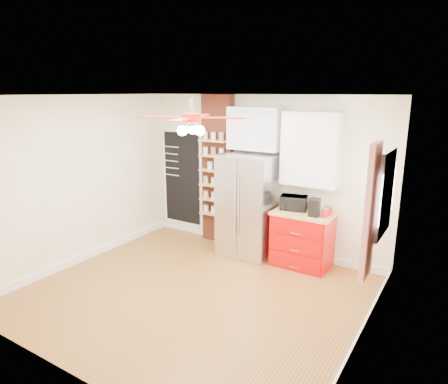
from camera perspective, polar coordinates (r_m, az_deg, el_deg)
The scene contains 21 objects.
floor at distance 5.79m, azimuth -4.19°, elevation -14.17°, with size 4.50×4.50×0.00m, color #9B6627.
ceiling at distance 5.10m, azimuth -4.75°, elevation 13.61°, with size 4.50×4.50×0.00m, color white.
wall_back at distance 6.95m, azimuth 5.38°, elevation 2.52°, with size 4.50×0.02×2.70m, color beige.
wall_front at distance 3.95m, azimuth -22.09°, elevation -7.64°, with size 4.50×0.02×2.70m, color beige.
wall_left at distance 6.83m, azimuth -19.83°, elevation 1.53°, with size 0.02×4.00×2.70m, color beige.
wall_right at distance 4.39m, azimuth 20.00°, elevation -5.24°, with size 0.02×4.00×2.70m, color beige.
chalkboard at distance 7.87m, azimuth -5.92°, elevation 2.02°, with size 0.95×0.05×1.95m.
brick_pillar at distance 7.30m, azimuth -0.88°, elevation 3.14°, with size 0.60×0.16×2.70m, color brown.
fridge at distance 6.77m, azimuth 3.49°, elevation -1.90°, with size 0.90×0.70×1.75m, color silver.
upper_glass_cabinet at distance 6.70m, azimuth 4.46°, elevation 9.03°, with size 0.90×0.35×0.70m, color white.
red_cabinet at distance 6.56m, azimuth 11.15°, elevation -6.57°, with size 0.94×0.64×0.90m.
upper_shelf_unit at distance 6.37m, azimuth 12.31°, elevation 5.99°, with size 0.90×0.30×1.15m, color white.
window at distance 5.20m, azimuth 22.13°, elevation -0.20°, with size 0.04×0.75×1.05m, color white.
curtain at distance 4.71m, azimuth 20.20°, elevation -2.71°, with size 0.06×0.40×1.55m, color red.
ceiling_fan at distance 5.11m, azimuth -4.69°, elevation 10.51°, with size 1.40×1.40×0.44m.
toaster_oven at distance 6.49m, azimuth 9.92°, elevation -1.51°, with size 0.41×0.28×0.23m, color black.
coffee_maker at distance 6.23m, azimuth 12.79°, elevation -2.16°, with size 0.15×0.20×0.27m, color black.
canister_left at distance 6.20m, azimuth 14.23°, elevation -2.96°, with size 0.10×0.10×0.13m, color red.
canister_right at distance 6.36m, azimuth 14.72°, elevation -2.56°, with size 0.11×0.11×0.13m, color #B21A09.
pantry_jar_oats at distance 7.22m, azimuth -2.00°, elevation 3.76°, with size 0.10×0.10×0.14m, color beige.
pantry_jar_beans at distance 7.11m, azimuth -0.54°, elevation 3.54°, with size 0.09×0.09×0.12m, color #93614B.
Camera 1 is at (3.04, -4.09, 2.75)m, focal length 32.00 mm.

